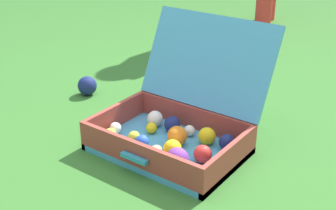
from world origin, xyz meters
name	(u,v)px	position (x,y,z in m)	size (l,w,h in m)	color
ground_plane	(153,153)	(0.00, 0.00, 0.00)	(16.00, 16.00, 0.00)	#336B28
open_suitcase	(179,122)	(0.04, 0.11, 0.10)	(0.55, 0.57, 0.46)	#4799C6
stray_ball_on_grass	(87,86)	(-0.60, 0.25, 0.05)	(0.09, 0.09, 0.09)	navy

